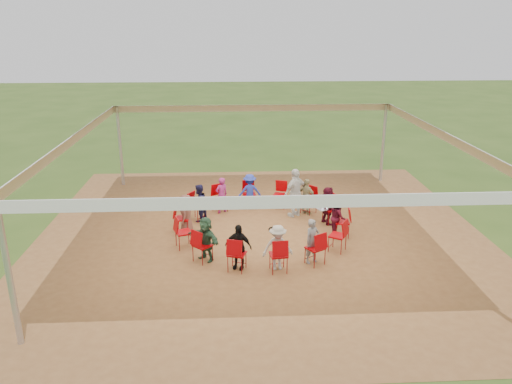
{
  "coord_description": "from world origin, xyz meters",
  "views": [
    {
      "loc": [
        -0.87,
        -13.45,
        5.91
      ],
      "look_at": [
        -0.15,
        0.3,
        1.22
      ],
      "focal_mm": 35.0,
      "sensor_mm": 36.0,
      "label": 1
    }
  ],
  "objects_px": {
    "chair_9": "(237,254)",
    "chair_11": "(315,248)",
    "person_seated_10": "(338,217)",
    "standing_person": "(296,193)",
    "chair_1": "(309,200)",
    "person_seated_6": "(206,239)",
    "chair_6": "(183,219)",
    "person_seated_3": "(222,195)",
    "chair_12": "(338,236)",
    "laptop": "(323,207)",
    "chair_5": "(196,207)",
    "person_seated_8": "(278,247)",
    "person_seated_0": "(328,205)",
    "person_seated_9": "(312,241)",
    "chair_4": "(220,198)",
    "person_seated_4": "(199,203)",
    "person_seated_2": "(250,191)",
    "chair_13": "(342,222)",
    "person_seated_7": "(238,247)",
    "chair_10": "(279,255)",
    "cable_coil": "(275,229)",
    "person_seated_5": "(186,214)",
    "person_seated_1": "(307,197)",
    "chair_7": "(184,232)",
    "chair_8": "(202,245)",
    "chair_0": "(331,209)",
    "chair_3": "(249,194)",
    "chair_2": "(280,195)"
  },
  "relations": [
    {
      "from": "chair_13",
      "to": "person_seated_5",
      "type": "xyz_separation_m",
      "value": [
        -4.51,
        0.48,
        0.15
      ]
    },
    {
      "from": "person_seated_1",
      "to": "person_seated_2",
      "type": "relative_size",
      "value": 1.0
    },
    {
      "from": "chair_7",
      "to": "person_seated_4",
      "type": "distance_m",
      "value": 1.98
    },
    {
      "from": "person_seated_2",
      "to": "chair_1",
      "type": "bearing_deg",
      "value": 157.43
    },
    {
      "from": "person_seated_10",
      "to": "chair_12",
      "type": "bearing_deg",
      "value": 173.75
    },
    {
      "from": "person_seated_4",
      "to": "person_seated_7",
      "type": "relative_size",
      "value": 1.0
    },
    {
      "from": "chair_9",
      "to": "person_seated_6",
      "type": "xyz_separation_m",
      "value": [
        -0.8,
        0.63,
        0.15
      ]
    },
    {
      "from": "laptop",
      "to": "person_seated_4",
      "type": "bearing_deg",
      "value": 63.25
    },
    {
      "from": "chair_1",
      "to": "chair_11",
      "type": "distance_m",
      "value": 3.64
    },
    {
      "from": "chair_13",
      "to": "person_seated_7",
      "type": "bearing_deg",
      "value": 127.36
    },
    {
      "from": "person_seated_10",
      "to": "cable_coil",
      "type": "distance_m",
      "value": 1.94
    },
    {
      "from": "chair_0",
      "to": "person_seated_4",
      "type": "height_order",
      "value": "person_seated_4"
    },
    {
      "from": "chair_9",
      "to": "chair_6",
      "type": "bearing_deg",
      "value": 141.43
    },
    {
      "from": "chair_2",
      "to": "person_seated_8",
      "type": "bearing_deg",
      "value": 102.51
    },
    {
      "from": "chair_13",
      "to": "person_seated_9",
      "type": "height_order",
      "value": "person_seated_9"
    },
    {
      "from": "chair_1",
      "to": "person_seated_4",
      "type": "bearing_deg",
      "value": 52.64
    },
    {
      "from": "chair_3",
      "to": "standing_person",
      "type": "bearing_deg",
      "value": 141.12
    },
    {
      "from": "chair_5",
      "to": "person_seated_0",
      "type": "xyz_separation_m",
      "value": [
        4.06,
        -0.49,
        0.15
      ]
    },
    {
      "from": "chair_9",
      "to": "chair_11",
      "type": "bearing_deg",
      "value": 25.71
    },
    {
      "from": "chair_6",
      "to": "person_seated_3",
      "type": "distance_m",
      "value": 1.98
    },
    {
      "from": "chair_0",
      "to": "standing_person",
      "type": "distance_m",
      "value": 1.25
    },
    {
      "from": "chair_12",
      "to": "chair_13",
      "type": "distance_m",
      "value": 1.04
    },
    {
      "from": "chair_6",
      "to": "person_seated_1",
      "type": "xyz_separation_m",
      "value": [
        3.87,
        1.32,
        0.15
      ]
    },
    {
      "from": "chair_3",
      "to": "person_seated_3",
      "type": "height_order",
      "value": "person_seated_3"
    },
    {
      "from": "chair_11",
      "to": "person_seated_10",
      "type": "xyz_separation_m",
      "value": [
        0.95,
        1.73,
        0.15
      ]
    },
    {
      "from": "chair_4",
      "to": "person_seated_4",
      "type": "relative_size",
      "value": 0.76
    },
    {
      "from": "person_seated_0",
      "to": "cable_coil",
      "type": "relative_size",
      "value": 2.93
    },
    {
      "from": "chair_4",
      "to": "person_seated_3",
      "type": "bearing_deg",
      "value": 90.0
    },
    {
      "from": "person_seated_5",
      "to": "person_seated_8",
      "type": "height_order",
      "value": "same"
    },
    {
      "from": "person_seated_10",
      "to": "chair_10",
      "type": "bearing_deg",
      "value": 143.33
    },
    {
      "from": "chair_1",
      "to": "chair_10",
      "type": "distance_m",
      "value": 4.2
    },
    {
      "from": "chair_8",
      "to": "chair_9",
      "type": "bearing_deg",
      "value": 12.86
    },
    {
      "from": "person_seated_3",
      "to": "person_seated_7",
      "type": "bearing_deg",
      "value": 64.29
    },
    {
      "from": "chair_11",
      "to": "person_seated_10",
      "type": "height_order",
      "value": "person_seated_10"
    },
    {
      "from": "person_seated_10",
      "to": "standing_person",
      "type": "distance_m",
      "value": 1.95
    },
    {
      "from": "chair_1",
      "to": "person_seated_6",
      "type": "relative_size",
      "value": 0.76
    },
    {
      "from": "person_seated_6",
      "to": "person_seated_7",
      "type": "distance_m",
      "value": 0.98
    },
    {
      "from": "chair_5",
      "to": "person_seated_8",
      "type": "distance_m",
      "value": 4.09
    },
    {
      "from": "chair_1",
      "to": "person_seated_3",
      "type": "bearing_deg",
      "value": 40.47
    },
    {
      "from": "laptop",
      "to": "chair_4",
      "type": "bearing_deg",
      "value": 48.51
    },
    {
      "from": "chair_11",
      "to": "person_seated_0",
      "type": "bearing_deg",
      "value": 40.47
    },
    {
      "from": "chair_11",
      "to": "chair_12",
      "type": "bearing_deg",
      "value": 12.86
    },
    {
      "from": "person_seated_9",
      "to": "standing_person",
      "type": "height_order",
      "value": "standing_person"
    },
    {
      "from": "chair_12",
      "to": "laptop",
      "type": "height_order",
      "value": "chair_12"
    },
    {
      "from": "chair_0",
      "to": "chair_12",
      "type": "relative_size",
      "value": 1.0
    },
    {
      "from": "person_seated_1",
      "to": "person_seated_3",
      "type": "relative_size",
      "value": 1.0
    },
    {
      "from": "person_seated_2",
      "to": "chair_13",
      "type": "bearing_deg",
      "value": 129.78
    },
    {
      "from": "chair_8",
      "to": "person_seated_3",
      "type": "xyz_separation_m",
      "value": [
        0.45,
        3.52,
        0.15
      ]
    },
    {
      "from": "chair_12",
      "to": "person_seated_3",
      "type": "xyz_separation_m",
      "value": [
        -3.16,
        3.09,
        0.15
      ]
    },
    {
      "from": "person_seated_5",
      "to": "standing_person",
      "type": "bearing_deg",
      "value": 115.33
    }
  ]
}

